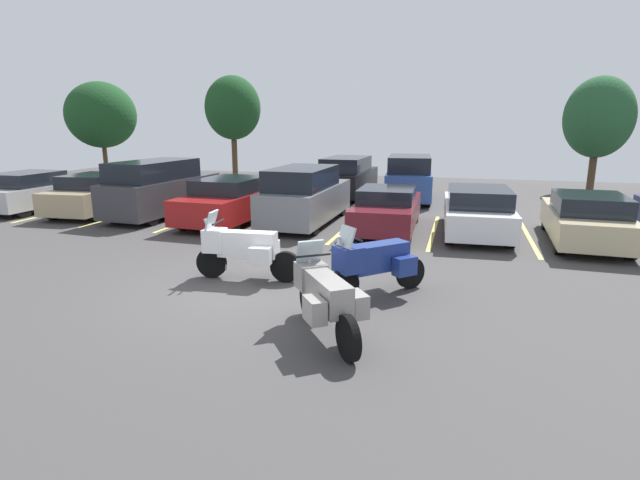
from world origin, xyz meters
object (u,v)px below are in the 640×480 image
object	(u,v)px
car_red	(232,200)
car_champagne	(586,219)
car_silver	(34,191)
car_far_black	(347,177)
car_charcoal	(161,189)
motorcycle_second	(325,295)
car_white	(477,211)
car_maroon	(387,209)
car_tan	(98,194)
car_far_blue	(409,178)
car_grey	(305,196)
motorcycle_third	(375,262)
motorcycle_touring	(243,248)

from	to	relation	value
car_red	car_champagne	size ratio (longest dim) A/B	1.06
car_silver	car_far_black	bearing A→B (deg)	31.25
car_charcoal	car_far_black	size ratio (longest dim) A/B	1.05
motorcycle_second	car_silver	size ratio (longest dim) A/B	0.46
car_charcoal	car_white	distance (m)	10.76
car_maroon	car_white	world-z (taller)	car_white
car_silver	car_champagne	size ratio (longest dim) A/B	0.92
car_silver	car_tan	distance (m)	2.82
car_charcoal	car_champagne	bearing A→B (deg)	-1.64
car_far_blue	car_tan	bearing A→B (deg)	-150.12
car_far_black	car_far_blue	xyz separation A→B (m)	(2.75, -0.25, 0.06)
car_maroon	car_far_black	bearing A→B (deg)	112.84
car_tan	car_grey	distance (m)	7.93
car_far_blue	car_silver	bearing A→B (deg)	-155.08
car_white	car_champagne	size ratio (longest dim) A/B	1.02
motorcycle_third	car_maroon	size ratio (longest dim) A/B	0.37
car_tan	car_far_blue	world-z (taller)	car_far_blue
car_grey	car_silver	bearing A→B (deg)	-178.24
car_silver	motorcycle_second	bearing A→B (deg)	-30.18
car_champagne	car_far_blue	distance (m)	8.44
motorcycle_second	car_silver	xyz separation A→B (m)	(-13.68, 7.95, 0.06)
car_champagne	car_far_black	size ratio (longest dim) A/B	0.98
car_charcoal	car_red	xyz separation A→B (m)	(2.90, -0.29, -0.24)
car_charcoal	car_far_blue	bearing A→B (deg)	36.53
car_silver	car_maroon	size ratio (longest dim) A/B	0.95
car_maroon	car_far_blue	size ratio (longest dim) A/B	0.93
motorcycle_second	car_maroon	distance (m)	7.97
motorcycle_touring	car_far_blue	bearing A→B (deg)	79.46
motorcycle_touring	car_far_black	world-z (taller)	car_far_black
car_red	car_white	xyz separation A→B (m)	(7.85, 0.30, -0.04)
car_tan	car_grey	size ratio (longest dim) A/B	0.90
motorcycle_touring	car_charcoal	size ratio (longest dim) A/B	0.46
motorcycle_second	car_silver	distance (m)	15.82
motorcycle_second	car_tan	size ratio (longest dim) A/B	0.44
car_silver	car_champagne	bearing A→B (deg)	-0.40
motorcycle_touring	car_champagne	world-z (taller)	motorcycle_touring
motorcycle_second	car_champagne	distance (m)	9.45
car_charcoal	car_far_black	distance (m)	8.25
car_tan	car_champagne	distance (m)	16.18
car_charcoal	car_champagne	world-z (taller)	car_charcoal
car_white	car_grey	bearing A→B (deg)	179.28
car_champagne	car_far_blue	world-z (taller)	car_far_blue
motorcycle_third	car_champagne	bearing A→B (deg)	49.95
car_silver	car_charcoal	size ratio (longest dim) A/B	0.86
car_white	motorcycle_second	bearing A→B (deg)	-106.63
car_champagne	car_white	bearing A→B (deg)	172.14
car_silver	car_red	size ratio (longest dim) A/B	0.87
car_grey	car_white	distance (m)	5.39
car_charcoal	car_far_black	xyz separation A→B (m)	(5.37, 6.26, -0.10)
motorcycle_touring	motorcycle_third	world-z (taller)	motorcycle_touring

